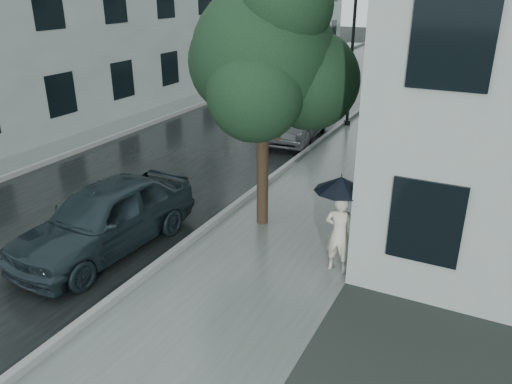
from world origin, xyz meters
The scene contains 13 objects.
ground centered at (0.00, 0.00, 0.00)m, with size 120.00×120.00×0.00m, color black.
sidewalk centered at (0.25, 12.00, 0.00)m, with size 3.50×60.00×0.01m, color slate.
kerb_near centered at (-1.57, 12.00, 0.07)m, with size 0.15×60.00×0.15m, color slate.
asphalt_road centered at (-5.08, 12.00, 0.00)m, with size 6.85×60.00×0.00m, color black.
kerb_far centered at (-8.57, 12.00, 0.07)m, with size 0.15×60.00×0.15m, color slate.
sidewalk_far centered at (-9.50, 12.00, 0.00)m, with size 1.70×60.00×0.01m, color #4C5451.
building_far_b centered at (-13.77, 30.00, 4.00)m, with size 7.02×18.00×8.00m.
pedestrian centered at (1.70, 1.88, 0.83)m, with size 0.60×0.39×1.64m, color beige.
umbrella centered at (1.68, 1.84, 1.89)m, with size 1.09×1.09×1.14m.
street_tree centered at (-0.60, 3.28, 3.95)m, with size 4.02×3.65×5.91m.
lamp_post centered at (-1.60, 12.73, 3.17)m, with size 0.85×0.32×5.57m.
car_near centered at (-3.03, 0.50, 0.76)m, with size 1.77×4.40×1.50m, color black.
car_far centered at (-2.56, 10.11, 0.71)m, with size 1.49×4.28×1.41m, color #25282A.
Camera 1 is at (4.14, -6.60, 5.37)m, focal length 35.00 mm.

